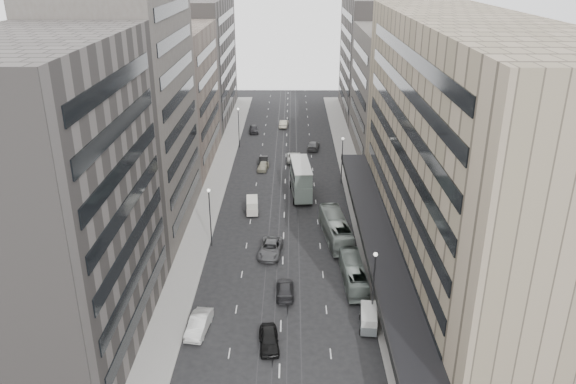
{
  "coord_description": "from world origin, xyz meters",
  "views": [
    {
      "loc": [
        1.11,
        -55.38,
        35.9
      ],
      "look_at": [
        0.6,
        18.88,
        5.04
      ],
      "focal_mm": 35.0,
      "sensor_mm": 36.0,
      "label": 1
    }
  ],
  "objects_px": {
    "double_decker": "(301,178)",
    "sedan_0": "(269,339)",
    "vw_microbus": "(368,318)",
    "sedan_2": "(271,248)",
    "bus_near": "(353,274)",
    "panel_van": "(252,205)",
    "sedan_1": "(199,324)",
    "bus_far": "(336,229)",
    "pedestrian": "(399,367)"
  },
  "relations": [
    {
      "from": "bus_far",
      "to": "pedestrian",
      "type": "xyz_separation_m",
      "value": [
        3.9,
        -27.65,
        -0.52
      ]
    },
    {
      "from": "vw_microbus",
      "to": "panel_van",
      "type": "bearing_deg",
      "value": 121.63
    },
    {
      "from": "sedan_0",
      "to": "sedan_2",
      "type": "relative_size",
      "value": 0.79
    },
    {
      "from": "pedestrian",
      "to": "bus_far",
      "type": "bearing_deg",
      "value": -121.51
    },
    {
      "from": "sedan_2",
      "to": "sedan_1",
      "type": "bearing_deg",
      "value": -106.48
    },
    {
      "from": "bus_near",
      "to": "panel_van",
      "type": "distance_m",
      "value": 24.1
    },
    {
      "from": "double_decker",
      "to": "sedan_0",
      "type": "height_order",
      "value": "double_decker"
    },
    {
      "from": "sedan_2",
      "to": "sedan_0",
      "type": "bearing_deg",
      "value": -82.39
    },
    {
      "from": "vw_microbus",
      "to": "sedan_1",
      "type": "bearing_deg",
      "value": -172.18
    },
    {
      "from": "bus_near",
      "to": "panel_van",
      "type": "bearing_deg",
      "value": -58.46
    },
    {
      "from": "sedan_2",
      "to": "bus_near",
      "type": "bearing_deg",
      "value": -29.27
    },
    {
      "from": "sedan_2",
      "to": "pedestrian",
      "type": "distance_m",
      "value": 26.62
    },
    {
      "from": "bus_near",
      "to": "sedan_1",
      "type": "xyz_separation_m",
      "value": [
        -17.0,
        -9.4,
        -0.51
      ]
    },
    {
      "from": "vw_microbus",
      "to": "sedan_0",
      "type": "height_order",
      "value": "vw_microbus"
    },
    {
      "from": "sedan_1",
      "to": "double_decker",
      "type": "bearing_deg",
      "value": 80.44
    },
    {
      "from": "double_decker",
      "to": "sedan_0",
      "type": "bearing_deg",
      "value": -99.84
    },
    {
      "from": "sedan_1",
      "to": "sedan_2",
      "type": "height_order",
      "value": "sedan_1"
    },
    {
      "from": "vw_microbus",
      "to": "pedestrian",
      "type": "xyz_separation_m",
      "value": [
        1.92,
        -7.5,
        -0.04
      ]
    },
    {
      "from": "panel_van",
      "to": "sedan_2",
      "type": "bearing_deg",
      "value": -80.23
    },
    {
      "from": "bus_near",
      "to": "sedan_0",
      "type": "bearing_deg",
      "value": 48.74
    },
    {
      "from": "double_decker",
      "to": "panel_van",
      "type": "distance_m",
      "value": 10.46
    },
    {
      "from": "double_decker",
      "to": "vw_microbus",
      "type": "bearing_deg",
      "value": -83.97
    },
    {
      "from": "vw_microbus",
      "to": "sedan_0",
      "type": "bearing_deg",
      "value": -157.49
    },
    {
      "from": "double_decker",
      "to": "sedan_2",
      "type": "height_order",
      "value": "double_decker"
    },
    {
      "from": "vw_microbus",
      "to": "sedan_2",
      "type": "distance_m",
      "value": 19.21
    },
    {
      "from": "sedan_1",
      "to": "panel_van",
      "type": "bearing_deg",
      "value": 90.35
    },
    {
      "from": "double_decker",
      "to": "vw_microbus",
      "type": "height_order",
      "value": "double_decker"
    },
    {
      "from": "double_decker",
      "to": "sedan_2",
      "type": "relative_size",
      "value": 1.69
    },
    {
      "from": "double_decker",
      "to": "sedan_0",
      "type": "relative_size",
      "value": 2.13
    },
    {
      "from": "bus_near",
      "to": "vw_microbus",
      "type": "distance_m",
      "value": 8.72
    },
    {
      "from": "bus_far",
      "to": "sedan_2",
      "type": "height_order",
      "value": "bus_far"
    },
    {
      "from": "sedan_1",
      "to": "vw_microbus",
      "type": "bearing_deg",
      "value": 9.66
    },
    {
      "from": "sedan_0",
      "to": "bus_near",
      "type": "bearing_deg",
      "value": 45.93
    },
    {
      "from": "bus_near",
      "to": "vw_microbus",
      "type": "bearing_deg",
      "value": 92.42
    },
    {
      "from": "bus_far",
      "to": "sedan_2",
      "type": "distance_m",
      "value": 9.88
    },
    {
      "from": "sedan_0",
      "to": "pedestrian",
      "type": "xyz_separation_m",
      "value": [
        12.23,
        -4.35,
        0.32
      ]
    },
    {
      "from": "bus_far",
      "to": "vw_microbus",
      "type": "xyz_separation_m",
      "value": [
        1.98,
        -20.15,
        -0.48
      ]
    },
    {
      "from": "bus_far",
      "to": "double_decker",
      "type": "bearing_deg",
      "value": -80.24
    },
    {
      "from": "double_decker",
      "to": "vw_microbus",
      "type": "distance_m",
      "value": 36.48
    },
    {
      "from": "bus_near",
      "to": "panel_van",
      "type": "xyz_separation_m",
      "value": [
        -13.38,
        20.04,
        -0.07
      ]
    },
    {
      "from": "bus_far",
      "to": "pedestrian",
      "type": "relative_size",
      "value": 6.04
    },
    {
      "from": "bus_near",
      "to": "double_decker",
      "type": "relative_size",
      "value": 0.96
    },
    {
      "from": "panel_van",
      "to": "bus_far",
      "type": "bearing_deg",
      "value": -39.7
    },
    {
      "from": "bus_near",
      "to": "vw_microbus",
      "type": "xyz_separation_m",
      "value": [
        0.7,
        -8.69,
        -0.2
      ]
    },
    {
      "from": "vw_microbus",
      "to": "bus_near",
      "type": "bearing_deg",
      "value": 100.13
    },
    {
      "from": "bus_near",
      "to": "sedan_0",
      "type": "xyz_separation_m",
      "value": [
        -9.61,
        -11.83,
        -0.56
      ]
    },
    {
      "from": "pedestrian",
      "to": "bus_near",
      "type": "bearing_deg",
      "value": -120.34
    },
    {
      "from": "panel_van",
      "to": "sedan_0",
      "type": "xyz_separation_m",
      "value": [
        3.77,
        -31.88,
        -0.49
      ]
    },
    {
      "from": "panel_van",
      "to": "pedestrian",
      "type": "xyz_separation_m",
      "value": [
        16.0,
        -36.23,
        -0.17
      ]
    },
    {
      "from": "panel_van",
      "to": "sedan_1",
      "type": "height_order",
      "value": "panel_van"
    }
  ]
}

